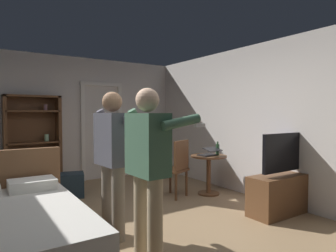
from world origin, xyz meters
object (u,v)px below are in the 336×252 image
(tv_flatscreen, at_px, (284,189))
(laptop, at_px, (209,153))
(bed, at_px, (11,237))
(side_table, at_px, (209,168))
(bottle_on_table, at_px, (218,149))
(person_striped_shirt, at_px, (113,153))
(suitcase_dark, at_px, (66,185))
(bookshelf, at_px, (33,138))
(wooden_chair, at_px, (177,166))
(person_blue_shirt, at_px, (148,161))

(tv_flatscreen, relative_size, laptop, 3.28)
(bed, relative_size, tv_flatscreen, 1.71)
(tv_flatscreen, bearing_deg, side_table, 100.85)
(bottle_on_table, relative_size, person_striped_shirt, 0.15)
(bed, bearing_deg, suitcase_dark, 63.90)
(tv_flatscreen, bearing_deg, bookshelf, 129.02)
(bed, bearing_deg, laptop, 15.18)
(side_table, bearing_deg, wooden_chair, 165.32)
(suitcase_dark, bearing_deg, person_striped_shirt, -73.94)
(bookshelf, xyz_separation_m, person_striped_shirt, (0.41, -2.91, 0.02))
(laptop, relative_size, suitcase_dark, 0.60)
(bookshelf, relative_size, suitcase_dark, 2.99)
(tv_flatscreen, bearing_deg, wooden_chair, 119.43)
(bed, bearing_deg, bottle_on_table, 13.88)
(bookshelf, distance_m, wooden_chair, 2.82)
(tv_flatscreen, xyz_separation_m, person_striped_shirt, (-2.41, 0.57, 0.65))
(bookshelf, height_order, tv_flatscreen, bookshelf)
(person_blue_shirt, bearing_deg, wooden_chair, 47.80)
(side_table, height_order, bottle_on_table, bottle_on_table)
(wooden_chair, xyz_separation_m, person_blue_shirt, (-1.49, -1.65, 0.44))
(side_table, xyz_separation_m, bottle_on_table, (0.14, -0.08, 0.33))
(tv_flatscreen, height_order, wooden_chair, tv_flatscreen)
(bottle_on_table, height_order, suitcase_dark, bottle_on_table)
(tv_flatscreen, bearing_deg, person_striped_shirt, 166.57)
(person_striped_shirt, bearing_deg, person_blue_shirt, -84.93)
(bookshelf, relative_size, person_blue_shirt, 1.05)
(tv_flatscreen, height_order, person_blue_shirt, person_blue_shirt)
(tv_flatscreen, distance_m, side_table, 1.38)
(person_blue_shirt, bearing_deg, person_striped_shirt, 95.07)
(bookshelf, xyz_separation_m, person_blue_shirt, (0.48, -3.62, 0.01))
(bookshelf, bearing_deg, suitcase_dark, -68.11)
(person_blue_shirt, bearing_deg, bookshelf, 97.52)
(laptop, xyz_separation_m, person_striped_shirt, (-2.12, -0.73, 0.24))
(suitcase_dark, bearing_deg, bottle_on_table, -14.22)
(bed, height_order, laptop, bed)
(bookshelf, distance_m, bottle_on_table, 3.49)
(bookshelf, bearing_deg, bed, -102.46)
(bed, relative_size, person_striped_shirt, 1.19)
(wooden_chair, distance_m, suitcase_dark, 1.95)
(wooden_chair, height_order, suitcase_dark, wooden_chair)
(bookshelf, xyz_separation_m, tv_flatscreen, (2.82, -3.48, -0.63))
(bed, height_order, person_blue_shirt, person_blue_shirt)
(wooden_chair, xyz_separation_m, suitcase_dark, (-1.60, 1.06, -0.34))
(laptop, xyz_separation_m, person_blue_shirt, (-2.06, -1.45, 0.24))
(person_striped_shirt, relative_size, suitcase_dark, 2.84)
(bottle_on_table, height_order, person_striped_shirt, person_striped_shirt)
(suitcase_dark, bearing_deg, bookshelf, 126.63)
(bed, xyz_separation_m, side_table, (3.23, 0.91, 0.17))
(laptop, height_order, bottle_on_table, bottle_on_table)
(laptop, bearing_deg, person_blue_shirt, -144.86)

